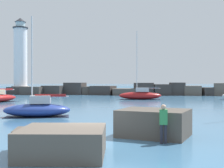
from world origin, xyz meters
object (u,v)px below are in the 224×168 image
sailboat_moored_3 (37,109)px  person_on_rocks (163,121)px  mooring_buoy_orange_near (34,107)px  lighthouse (20,60)px  sailboat_moored_2 (140,95)px

sailboat_moored_3 → person_on_rocks: sailboat_moored_3 is taller
mooring_buoy_orange_near → person_on_rocks: person_on_rocks is taller
lighthouse → person_on_rocks: size_ratio=9.20×
sailboat_moored_2 → sailboat_moored_3: size_ratio=1.32×
sailboat_moored_3 → mooring_buoy_orange_near: bearing=113.2°
sailboat_moored_3 → mooring_buoy_orange_near: (-2.70, 6.28, -0.35)m
sailboat_moored_2 → mooring_buoy_orange_near: 21.18m
sailboat_moored_2 → person_on_rocks: size_ratio=5.90×
person_on_rocks → mooring_buoy_orange_near: bearing=127.4°
lighthouse → mooring_buoy_orange_near: (16.24, -34.89, -7.12)m
person_on_rocks → sailboat_moored_2: bearing=93.2°
sailboat_moored_2 → mooring_buoy_orange_near: bearing=-119.3°
lighthouse → sailboat_moored_2: lighthouse is taller
lighthouse → sailboat_moored_3: (18.94, -41.17, -6.77)m
person_on_rocks → sailboat_moored_3: bearing=134.5°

